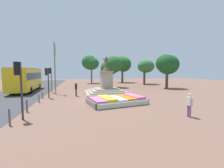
% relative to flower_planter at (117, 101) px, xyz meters
% --- Properties ---
extents(ground_plane, '(90.67, 90.67, 0.00)m').
position_rel_flower_planter_xyz_m(ground_plane, '(-1.22, 1.86, -0.29)').
color(ground_plane, brown).
extents(flower_planter, '(5.55, 4.09, 0.68)m').
position_rel_flower_planter_xyz_m(flower_planter, '(0.00, 0.00, 0.00)').
color(flower_planter, '#38281C').
rests_on(flower_planter, ground_plane).
extents(statue_monument, '(5.72, 5.72, 4.99)m').
position_rel_flower_planter_xyz_m(statue_monument, '(0.36, 7.09, 0.64)').
color(statue_monument, '#A09581').
rests_on(statue_monument, ground_plane).
extents(traffic_light_near_crossing, '(0.41, 0.29, 3.54)m').
position_rel_flower_planter_xyz_m(traffic_light_near_crossing, '(-6.92, -3.19, 2.19)').
color(traffic_light_near_crossing, '#2D2D33').
rests_on(traffic_light_near_crossing, ground_plane).
extents(traffic_light_mid_block, '(0.42, 0.31, 3.34)m').
position_rel_flower_planter_xyz_m(traffic_light_mid_block, '(-6.78, 4.55, 2.02)').
color(traffic_light_mid_block, '#2D2D33').
rests_on(traffic_light_mid_block, ground_plane).
extents(traffic_light_far_corner, '(0.41, 0.28, 3.47)m').
position_rel_flower_planter_xyz_m(traffic_light_far_corner, '(-7.13, 8.88, 2.10)').
color(traffic_light_far_corner, slate).
rests_on(traffic_light_far_corner, ground_plane).
extents(banner_pole, '(0.19, 0.59, 6.73)m').
position_rel_flower_planter_xyz_m(banner_pole, '(-6.32, 7.30, 3.24)').
color(banner_pole, slate).
rests_on(banner_pole, ground_plane).
extents(city_bus, '(2.96, 9.90, 3.44)m').
position_rel_flower_planter_xyz_m(city_bus, '(-11.03, 11.54, 1.68)').
color(city_bus, gold).
rests_on(city_bus, ground_plane).
extents(pedestrian_with_handbag, '(0.28, 0.56, 1.77)m').
position_rel_flower_planter_xyz_m(pedestrian_with_handbag, '(-3.71, 5.09, 0.74)').
color(pedestrian_with_handbag, black).
rests_on(pedestrian_with_handbag, ground_plane).
extents(pedestrian_near_planter, '(0.24, 0.57, 1.57)m').
position_rel_flower_planter_xyz_m(pedestrian_near_planter, '(3.52, -4.99, 0.61)').
color(pedestrian_near_planter, '#8C4C99').
rests_on(pedestrian_near_planter, ground_plane).
extents(kerb_bollard_south, '(0.11, 0.11, 0.96)m').
position_rel_flower_planter_xyz_m(kerb_bollard_south, '(-7.15, -4.14, 0.21)').
color(kerb_bollard_south, '#4C5156').
rests_on(kerb_bollard_south, ground_plane).
extents(kerb_bollard_mid_a, '(0.14, 0.14, 0.95)m').
position_rel_flower_planter_xyz_m(kerb_bollard_mid_a, '(-7.12, -1.37, 0.20)').
color(kerb_bollard_mid_a, '#4C5156').
rests_on(kerb_bollard_mid_a, ground_plane).
extents(kerb_bollard_mid_b, '(0.15, 0.15, 0.84)m').
position_rel_flower_planter_xyz_m(kerb_bollard_mid_b, '(-7.10, 2.04, 0.15)').
color(kerb_bollard_mid_b, slate).
rests_on(kerb_bollard_mid_b, ground_plane).
extents(kerb_bollard_north, '(0.16, 0.16, 0.79)m').
position_rel_flower_planter_xyz_m(kerb_bollard_north, '(-7.31, 4.44, 0.12)').
color(kerb_bollard_north, slate).
rests_on(kerb_bollard_north, ground_plane).
extents(park_tree_far_left, '(4.35, 4.08, 7.04)m').
position_rel_flower_planter_xyz_m(park_tree_far_left, '(-0.34, 25.10, 4.86)').
color(park_tree_far_left, '#4C3823').
rests_on(park_tree_far_left, ground_plane).
extents(park_tree_behind_statue, '(4.09, 3.57, 5.95)m').
position_rel_flower_planter_xyz_m(park_tree_behind_statue, '(11.79, 10.44, 3.96)').
color(park_tree_behind_statue, '#4C3823').
rests_on(park_tree_behind_statue, ground_plane).
extents(park_tree_far_right, '(4.60, 4.68, 5.76)m').
position_rel_flower_planter_xyz_m(park_tree_far_right, '(12.08, 19.44, 3.90)').
color(park_tree_far_right, '#4C3823').
rests_on(park_tree_far_right, ground_plane).
extents(park_tree_street_side, '(3.98, 3.69, 5.83)m').
position_rel_flower_planter_xyz_m(park_tree_street_side, '(2.71, 14.30, 3.69)').
color(park_tree_street_side, brown).
rests_on(park_tree_street_side, ground_plane).
extents(park_tree_mid_canopy, '(5.02, 4.86, 7.07)m').
position_rel_flower_planter_xyz_m(park_tree_mid_canopy, '(8.17, 25.85, 4.70)').
color(park_tree_mid_canopy, brown).
rests_on(park_tree_mid_canopy, ground_plane).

